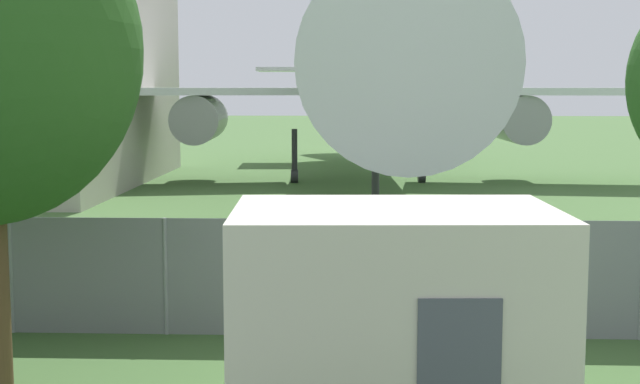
{
  "coord_description": "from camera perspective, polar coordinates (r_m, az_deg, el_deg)",
  "views": [
    {
      "loc": [
        3.1,
        -3.62,
        4.03
      ],
      "look_at": [
        2.39,
        13.45,
        2.0
      ],
      "focal_mm": 50.0,
      "sensor_mm": 36.0,
      "label": 1
    }
  ],
  "objects": [
    {
      "name": "airplane",
      "position": [
        36.34,
        2.57,
        7.42
      ],
      "size": [
        30.34,
        38.52,
        13.43
      ],
      "rotation": [
        0.0,
        0.0,
        -1.52
      ],
      "color": "silver",
      "rests_on": "ground"
    },
    {
      "name": "portable_cabin",
      "position": [
        10.22,
        4.77,
        -8.5
      ],
      "size": [
        3.71,
        2.62,
        2.68
      ],
      "rotation": [
        0.0,
        0.0,
        0.05
      ],
      "color": "beige",
      "rests_on": "ground"
    },
    {
      "name": "perimeter_fence",
      "position": [
        14.73,
        -9.86,
        -5.35
      ],
      "size": [
        56.07,
        0.07,
        1.92
      ],
      "color": "gray",
      "rests_on": "ground"
    }
  ]
}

